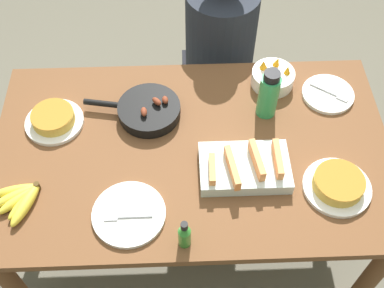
# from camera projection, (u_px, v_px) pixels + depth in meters

# --- Properties ---
(ground_plane) EXTENTS (14.00, 14.00, 0.00)m
(ground_plane) POSITION_uv_depth(u_px,v_px,m) (192.00, 235.00, 2.41)
(ground_plane) COLOR #666051
(dining_table) EXTENTS (1.51, 0.89, 0.74)m
(dining_table) POSITION_uv_depth(u_px,v_px,m) (192.00, 164.00, 1.89)
(dining_table) COLOR brown
(dining_table) RESTS_ON ground_plane
(banana_bunch) EXTENTS (0.19, 0.19, 0.04)m
(banana_bunch) POSITION_uv_depth(u_px,v_px,m) (20.00, 199.00, 1.66)
(banana_bunch) COLOR yellow
(banana_bunch) RESTS_ON dining_table
(melon_tray) EXTENTS (0.32, 0.21, 0.10)m
(melon_tray) POSITION_uv_depth(u_px,v_px,m) (245.00, 167.00, 1.72)
(melon_tray) COLOR silver
(melon_tray) RESTS_ON dining_table
(skillet) EXTENTS (0.38, 0.25, 0.08)m
(skillet) POSITION_uv_depth(u_px,v_px,m) (148.00, 110.00, 1.89)
(skillet) COLOR black
(skillet) RESTS_ON dining_table
(frittata_plate_center) EXTENTS (0.24, 0.24, 0.06)m
(frittata_plate_center) POSITION_uv_depth(u_px,v_px,m) (338.00, 185.00, 1.69)
(frittata_plate_center) COLOR white
(frittata_plate_center) RESTS_ON dining_table
(frittata_plate_side) EXTENTS (0.23, 0.23, 0.06)m
(frittata_plate_side) POSITION_uv_depth(u_px,v_px,m) (54.00, 119.00, 1.86)
(frittata_plate_side) COLOR white
(frittata_plate_side) RESTS_ON dining_table
(empty_plate_near_front) EXTENTS (0.25, 0.25, 0.02)m
(empty_plate_near_front) POSITION_uv_depth(u_px,v_px,m) (129.00, 214.00, 1.64)
(empty_plate_near_front) COLOR white
(empty_plate_near_front) RESTS_ON dining_table
(empty_plate_far_left) EXTENTS (0.21, 0.21, 0.02)m
(empty_plate_far_left) POSITION_uv_depth(u_px,v_px,m) (328.00, 94.00, 1.96)
(empty_plate_far_left) COLOR white
(empty_plate_far_left) RESTS_ON dining_table
(fruit_bowl_mango) EXTENTS (0.18, 0.18, 0.11)m
(fruit_bowl_mango) POSITION_uv_depth(u_px,v_px,m) (273.00, 77.00, 1.98)
(fruit_bowl_mango) COLOR white
(fruit_bowl_mango) RESTS_ON dining_table
(water_bottle) EXTENTS (0.08, 0.08, 0.22)m
(water_bottle) POSITION_uv_depth(u_px,v_px,m) (269.00, 94.00, 1.83)
(water_bottle) COLOR #2D9351
(water_bottle) RESTS_ON dining_table
(hot_sauce_bottle) EXTENTS (0.04, 0.04, 0.13)m
(hot_sauce_bottle) POSITION_uv_depth(u_px,v_px,m) (185.00, 235.00, 1.54)
(hot_sauce_bottle) COLOR #337F2D
(hot_sauce_bottle) RESTS_ON dining_table
(person_figure) EXTENTS (0.36, 0.36, 1.19)m
(person_figure) POSITION_uv_depth(u_px,v_px,m) (219.00, 70.00, 2.41)
(person_figure) COLOR black
(person_figure) RESTS_ON ground_plane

